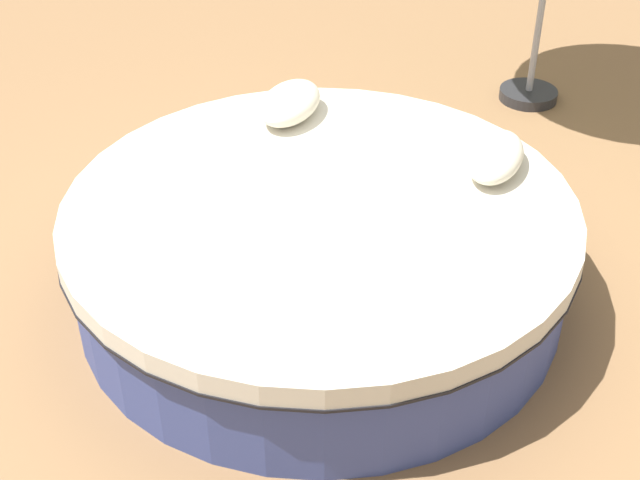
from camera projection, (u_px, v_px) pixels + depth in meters
The scene contains 4 objects.
ground_plane at pixel (320, 292), 4.83m from camera, with size 16.00×16.00×0.00m, color olive.
round_bed at pixel (320, 248), 4.65m from camera, with size 2.68×2.68×0.59m.
throw_pillow_0 at pixel (495, 157), 4.69m from camera, with size 0.55×0.29×0.17m, color beige.
throw_pillow_1 at pixel (290, 103), 5.19m from camera, with size 0.54×0.32×0.19m, color beige.
Camera 1 is at (3.49, 1.39, 3.05)m, focal length 49.17 mm.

